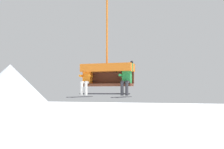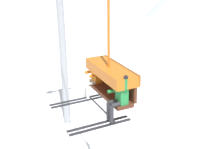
# 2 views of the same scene
# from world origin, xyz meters

# --- Properties ---
(mountain_peak_west) EXTENTS (19.28, 19.28, 9.60)m
(mountain_peak_west) POSITION_xyz_m (-31.58, 32.77, 4.80)
(mountain_peak_west) COLOR silver
(mountain_peak_west) RESTS_ON ground_plane
(chairlift_chair) EXTENTS (2.00, 0.74, 4.39)m
(chairlift_chair) POSITION_xyz_m (-0.49, -0.73, 5.34)
(chairlift_chair) COLOR #512819
(skier_orange) EXTENTS (0.46, 1.70, 1.23)m
(skier_orange) POSITION_xyz_m (-1.27, -0.95, 4.99)
(skier_orange) COLOR orange
(skier_green) EXTENTS (0.48, 1.70, 1.34)m
(skier_green) POSITION_xyz_m (0.31, -0.94, 5.02)
(skier_green) COLOR #23843D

